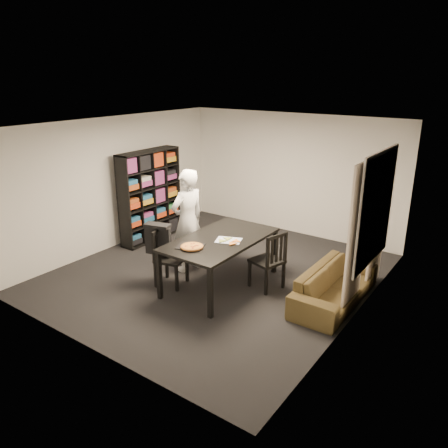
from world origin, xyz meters
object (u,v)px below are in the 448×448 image
Objects in this scene: chair_right at (271,258)px; sofa at (335,285)px; baking_tray at (190,246)px; pepperoni_pizza at (192,247)px; bookshelf at (150,196)px; dining_table at (220,243)px; person at (188,221)px; chair_left at (166,253)px.

sofa is (1.02, 0.22, -0.29)m from chair_right.
baking_tray is 1.14× the size of pepperoni_pizza.
baking_tray is 0.07m from pepperoni_pizza.
bookshelf is 2.63m from dining_table.
person is at bearing -67.99° from chair_right.
person reaches higher than pepperoni_pizza.
person reaches higher than chair_left.
person is (1.63, -0.74, -0.03)m from bookshelf.
bookshelf reaches higher than baking_tray.
chair_left reaches higher than dining_table.
dining_table is 4.99× the size of baking_tray.
chair_right is 2.48× the size of baking_tray.
chair_left is (1.70, -1.39, -0.40)m from bookshelf.
bookshelf is at bearing 36.17° from chair_left.
chair_right is at bearing -9.93° from bookshelf.
baking_tray is at bearing -32.53° from bookshelf.
person is 5.27× the size of pepperoni_pizza.
pepperoni_pizza reaches higher than sofa.
chair_right reaches higher than baking_tray.
bookshelf is 5.43× the size of pepperoni_pizza.
baking_tray is (0.60, -0.07, 0.28)m from chair_left.
chair_left is at bearing 171.09° from pepperoni_pizza.
chair_right is 1.08m from sofa.
person is 0.98× the size of sofa.
dining_table is 0.86m from chair_right.
chair_left is at bearing -39.41° from bookshelf.
pepperoni_pizza is (0.06, -0.04, 0.02)m from baking_tray.
pepperoni_pizza is at bearing -32.48° from bookshelf.
baking_tray is 0.21× the size of sofa.
bookshelf is at bearing 147.52° from pepperoni_pizza.
chair_left reaches higher than baking_tray.
chair_left is 0.52× the size of sofa.
chair_right is at bearing 43.73° from baking_tray.
sofa is (4.25, -0.35, -0.67)m from bookshelf.
bookshelf is at bearing -84.06° from chair_right.
baking_tray is (0.66, -0.72, -0.09)m from person.
sofa is at bearing 17.21° from dining_table.
chair_right is 1.33m from baking_tray.
baking_tray is 2.32m from sofa.
dining_table is 1.08× the size of person.
dining_table is 1.93m from sofa.
sofa is at bearing 31.23° from pepperoni_pizza.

